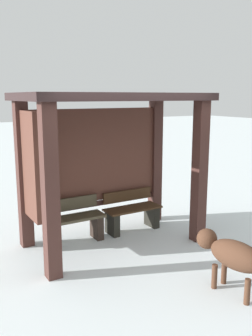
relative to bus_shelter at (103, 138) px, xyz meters
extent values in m
plane|color=white|center=(0.09, -0.17, -1.72)|extent=(60.00, 60.00, 0.00)
cube|color=#442722|center=(-1.17, -0.79, -0.57)|extent=(0.19, 0.19, 2.31)
cube|color=#442722|center=(1.35, -0.79, -0.57)|extent=(0.19, 0.19, 2.31)
cube|color=#442722|center=(-1.17, 0.46, -0.57)|extent=(0.19, 0.19, 2.31)
cube|color=#442722|center=(1.35, 0.46, -0.57)|extent=(0.19, 0.19, 2.31)
cube|color=#2E1F1E|center=(0.09, -0.17, 0.65)|extent=(2.87, 1.59, 0.12)
cube|color=brown|center=(0.09, 0.46, -0.35)|extent=(2.32, 0.08, 1.60)
cube|color=#442722|center=(0.09, 0.44, -1.21)|extent=(2.32, 0.06, 0.08)
cube|color=brown|center=(-1.17, 0.05, -0.35)|extent=(0.08, 0.68, 1.60)
cube|color=#473F2D|center=(-0.48, 0.16, -1.30)|extent=(1.03, 0.36, 0.04)
cube|color=#473F2D|center=(-0.48, 0.31, -1.10)|extent=(0.98, 0.04, 0.20)
cube|color=#2D221D|center=(-0.06, 0.16, -1.52)|extent=(0.12, 0.31, 0.40)
cube|color=#2D221D|center=(-0.90, 0.16, -1.52)|extent=(0.12, 0.31, 0.40)
cube|color=#412B18|center=(0.65, 0.16, -1.32)|extent=(1.03, 0.40, 0.03)
cube|color=#412B18|center=(0.65, 0.34, -1.12)|extent=(0.98, 0.04, 0.20)
cube|color=black|center=(1.07, 0.16, -1.53)|extent=(0.12, 0.34, 0.39)
cube|color=black|center=(0.24, 0.16, -1.53)|extent=(0.12, 0.34, 0.39)
ellipsoid|color=#513221|center=(0.60, -2.32, -1.23)|extent=(0.42, 0.77, 0.35)
sphere|color=#513221|center=(0.53, -1.87, -1.16)|extent=(0.27, 0.27, 0.27)
cylinder|color=#513221|center=(0.66, -2.07, -1.57)|extent=(0.07, 0.07, 0.32)
cylinder|color=#513221|center=(0.47, -2.10, -1.57)|extent=(0.07, 0.07, 0.32)
cylinder|color=#513221|center=(0.53, -2.56, -1.57)|extent=(0.07, 0.07, 0.32)
camera|label=1|loc=(-2.64, -5.16, 0.65)|focal=39.07mm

